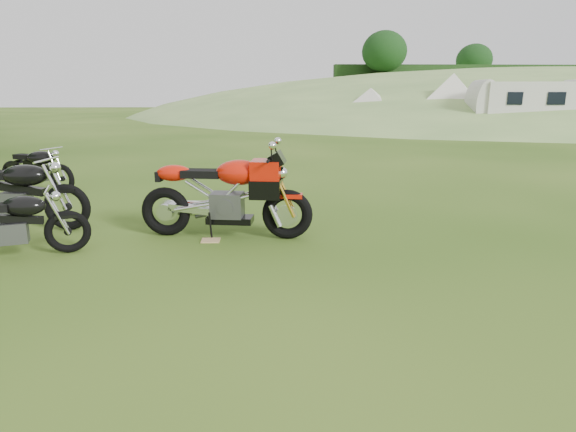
{
  "coord_description": "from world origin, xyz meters",
  "views": [
    {
      "loc": [
        0.09,
        -4.83,
        1.9
      ],
      "look_at": [
        0.3,
        0.4,
        0.55
      ],
      "focal_mm": 30.0,
      "sensor_mm": 36.0,
      "label": 1
    }
  ],
  "objects_px": {
    "sport_motorcycle": "(225,189)",
    "vintage_moto_d": "(36,168)",
    "caravan": "(527,108)",
    "vintage_moto_a": "(14,192)",
    "tent_mid": "(370,106)",
    "plywood_board": "(211,240)",
    "tent_right": "(452,103)",
    "vintage_moto_b": "(11,223)"
  },
  "relations": [
    {
      "from": "sport_motorcycle",
      "to": "vintage_moto_d",
      "type": "xyz_separation_m",
      "value": [
        -3.97,
        3.24,
        -0.19
      ]
    },
    {
      "from": "caravan",
      "to": "vintage_moto_a",
      "type": "bearing_deg",
      "value": -128.7
    },
    {
      "from": "tent_mid",
      "to": "plywood_board",
      "type": "bearing_deg",
      "value": -85.48
    },
    {
      "from": "sport_motorcycle",
      "to": "vintage_moto_d",
      "type": "relative_size",
      "value": 1.24
    },
    {
      "from": "sport_motorcycle",
      "to": "caravan",
      "type": "xyz_separation_m",
      "value": [
        12.44,
        15.89,
        0.54
      ]
    },
    {
      "from": "vintage_moto_d",
      "to": "caravan",
      "type": "xyz_separation_m",
      "value": [
        16.41,
        12.65,
        0.73
      ]
    },
    {
      "from": "vintage_moto_d",
      "to": "caravan",
      "type": "distance_m",
      "value": 20.73
    },
    {
      "from": "sport_motorcycle",
      "to": "plywood_board",
      "type": "relative_size",
      "value": 9.17
    },
    {
      "from": "tent_mid",
      "to": "tent_right",
      "type": "bearing_deg",
      "value": 5.01
    },
    {
      "from": "sport_motorcycle",
      "to": "vintage_moto_d",
      "type": "height_order",
      "value": "sport_motorcycle"
    },
    {
      "from": "tent_mid",
      "to": "caravan",
      "type": "bearing_deg",
      "value": -10.94
    },
    {
      "from": "vintage_moto_a",
      "to": "caravan",
      "type": "relative_size",
      "value": 0.4
    },
    {
      "from": "plywood_board",
      "to": "vintage_moto_a",
      "type": "relative_size",
      "value": 0.12
    },
    {
      "from": "vintage_moto_a",
      "to": "vintage_moto_b",
      "type": "distance_m",
      "value": 1.38
    },
    {
      "from": "sport_motorcycle",
      "to": "plywood_board",
      "type": "distance_m",
      "value": 0.71
    },
    {
      "from": "tent_mid",
      "to": "sport_motorcycle",
      "type": "bearing_deg",
      "value": -85.13
    },
    {
      "from": "plywood_board",
      "to": "vintage_moto_a",
      "type": "xyz_separation_m",
      "value": [
        -2.8,
        0.66,
        0.54
      ]
    },
    {
      "from": "tent_mid",
      "to": "tent_right",
      "type": "distance_m",
      "value": 4.15
    },
    {
      "from": "vintage_moto_a",
      "to": "vintage_moto_b",
      "type": "xyz_separation_m",
      "value": [
        0.58,
        -1.25,
        -0.11
      ]
    },
    {
      "from": "caravan",
      "to": "vintage_moto_b",
      "type": "bearing_deg",
      "value": -125.37
    },
    {
      "from": "plywood_board",
      "to": "caravan",
      "type": "distance_m",
      "value": 20.48
    },
    {
      "from": "sport_motorcycle",
      "to": "tent_mid",
      "type": "xyz_separation_m",
      "value": [
        6.04,
        19.98,
        0.49
      ]
    },
    {
      "from": "vintage_moto_a",
      "to": "caravan",
      "type": "bearing_deg",
      "value": 49.65
    },
    {
      "from": "tent_right",
      "to": "plywood_board",
      "type": "bearing_deg",
      "value": -94.17
    },
    {
      "from": "tent_right",
      "to": "sport_motorcycle",
      "type": "bearing_deg",
      "value": -93.97
    },
    {
      "from": "vintage_moto_b",
      "to": "tent_mid",
      "type": "xyz_separation_m",
      "value": [
        8.45,
        20.77,
        0.72
      ]
    },
    {
      "from": "plywood_board",
      "to": "vintage_moto_a",
      "type": "bearing_deg",
      "value": 166.75
    },
    {
      "from": "sport_motorcycle",
      "to": "vintage_moto_d",
      "type": "bearing_deg",
      "value": 148.46
    },
    {
      "from": "sport_motorcycle",
      "to": "vintage_moto_b",
      "type": "distance_m",
      "value": 2.55
    },
    {
      "from": "vintage_moto_a",
      "to": "vintage_moto_b",
      "type": "height_order",
      "value": "vintage_moto_a"
    },
    {
      "from": "plywood_board",
      "to": "tent_mid",
      "type": "relative_size",
      "value": 0.09
    },
    {
      "from": "sport_motorcycle",
      "to": "tent_right",
      "type": "relative_size",
      "value": 0.69
    },
    {
      "from": "plywood_board",
      "to": "tent_mid",
      "type": "bearing_deg",
      "value": 72.84
    },
    {
      "from": "sport_motorcycle",
      "to": "plywood_board",
      "type": "height_order",
      "value": "sport_motorcycle"
    },
    {
      "from": "plywood_board",
      "to": "tent_right",
      "type": "distance_m",
      "value": 21.6
    },
    {
      "from": "tent_right",
      "to": "vintage_moto_d",
      "type": "bearing_deg",
      "value": -107.89
    },
    {
      "from": "tent_mid",
      "to": "vintage_moto_b",
      "type": "bearing_deg",
      "value": -90.46
    },
    {
      "from": "vintage_moto_b",
      "to": "vintage_moto_d",
      "type": "xyz_separation_m",
      "value": [
        -1.56,
        4.03,
        0.03
      ]
    },
    {
      "from": "sport_motorcycle",
      "to": "vintage_moto_a",
      "type": "height_order",
      "value": "sport_motorcycle"
    },
    {
      "from": "plywood_board",
      "to": "tent_mid",
      "type": "distance_m",
      "value": 21.15
    },
    {
      "from": "caravan",
      "to": "tent_mid",
      "type": "bearing_deg",
      "value": 153.68
    },
    {
      "from": "tent_right",
      "to": "caravan",
      "type": "bearing_deg",
      "value": -26.08
    }
  ]
}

